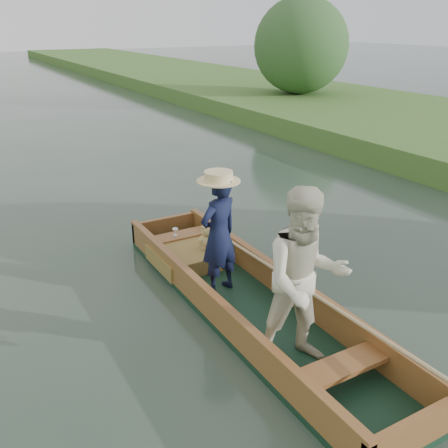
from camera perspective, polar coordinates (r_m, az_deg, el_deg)
ground at (r=6.13m, az=2.82°, el=-10.11°), size 120.00×120.00×0.00m
trees_far at (r=14.46m, az=-8.65°, el=18.65°), size 21.92×10.27×4.27m
punt at (r=5.55m, az=4.20°, el=-6.17°), size 1.18×5.14×1.92m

